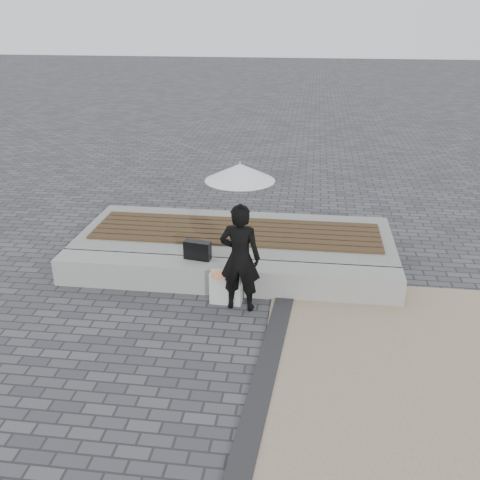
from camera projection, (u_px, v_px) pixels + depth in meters
name	position (u px, v px, depth m)	size (l,w,h in m)	color
ground	(204.00, 352.00, 6.53)	(80.00, 80.00, 0.00)	#4F5054
edging_band	(263.00, 383.00, 5.98)	(0.25, 5.20, 0.04)	#2A2A2C
seating_ledge	(225.00, 277.00, 7.91)	(5.00, 0.45, 0.40)	#A7A7A2
timber_platform	(236.00, 244.00, 9.01)	(5.00, 2.00, 0.40)	#959691
timber_decking	(236.00, 231.00, 8.92)	(4.60, 1.20, 0.04)	#4F3622
woman	(240.00, 258.00, 7.21)	(0.54, 0.36, 1.49)	black
parasol	(240.00, 172.00, 6.75)	(0.87, 0.87, 1.11)	#ABABB0
handbag	(197.00, 250.00, 7.94)	(0.39, 0.14, 0.28)	black
canvas_tote	(226.00, 288.00, 7.54)	(0.43, 0.18, 0.46)	silver
magazine	(225.00, 274.00, 7.40)	(0.34, 0.25, 0.01)	#F5415D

